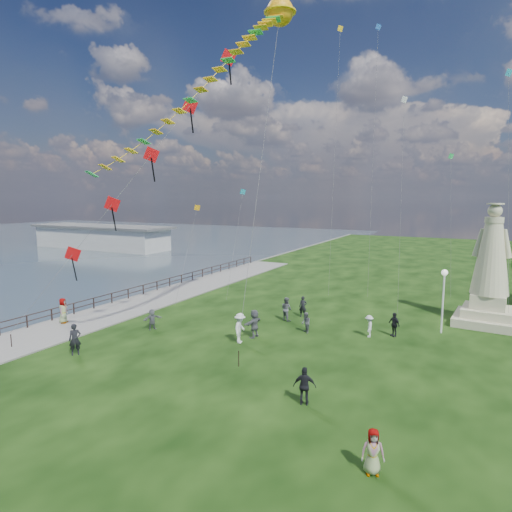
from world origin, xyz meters
The scene contains 19 objects.
waterfront centered at (-15.24, 8.99, -0.06)m, with size 200.00×200.00×1.51m.
pier_pavilion centered at (-52.00, 42.00, 1.84)m, with size 30.00×8.00×4.40m.
statue centered at (12.89, 18.40, 3.37)m, with size 4.72×4.72×8.93m.
lamppost centered at (10.05, 14.58, 3.22)m, with size 0.41×0.41×4.46m.
person_0 centered at (-9.05, 0.08, 0.94)m, with size 0.69×0.45×1.89m, color black.
person_1 centered at (1.71, 10.30, 0.72)m, with size 0.70×0.43×1.44m, color #595960.
person_2 centered at (-1.37, 6.46, 0.97)m, with size 1.26×0.65×1.95m, color silver.
person_3 centered at (5.34, 0.54, 0.88)m, with size 1.03×0.53×1.76m, color black.
person_4 centered at (9.14, -3.00, 0.80)m, with size 0.78×0.48×1.60m, color #595960.
person_5 centered at (-8.30, 6.03, 0.74)m, with size 1.38×0.60×1.49m, color #595960.
person_6 centered at (0.07, 13.95, 0.83)m, with size 0.60×0.40×1.66m, color black.
person_7 centered at (-0.70, 12.46, 0.90)m, with size 0.88×0.54×1.80m, color #595960.
person_8 centered at (5.78, 11.45, 0.74)m, with size 0.96×0.50×1.49m, color silver.
person_9 centered at (7.25, 12.37, 0.82)m, with size 0.96×0.49×1.65m, color black.
person_10 centered at (-15.00, 4.00, 0.93)m, with size 0.91×0.56×1.86m, color #595960.
person_11 centered at (-1.04, 7.84, 0.95)m, with size 1.76×0.76×1.90m, color #595960.
red_kite_train centered at (-6.95, 4.58, 11.55)m, with size 10.97×9.35×18.71m.
serpent_kite centered at (-0.85, 10.75, 21.31)m, with size 7.01×13.05×22.48m.
small_kites centered at (1.79, 23.48, 14.03)m, with size 26.50×19.47×26.05m.
Camera 1 is at (11.79, -16.74, 9.33)m, focal length 30.00 mm.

